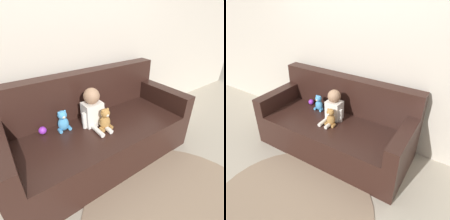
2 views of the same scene
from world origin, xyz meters
TOP-DOWN VIEW (x-y plane):
  - ground_plane at (0.00, 0.00)m, footprint 12.00×12.00m
  - wall_back at (0.00, 0.55)m, footprint 8.00×0.05m
  - couch at (0.00, 0.06)m, footprint 2.08×0.92m
  - person_baby at (-0.05, 0.07)m, footprint 0.28×0.37m
  - teddy_bear_brown at (0.01, -0.09)m, footprint 0.14×0.11m
  - plush_toy_side at (-0.36, 0.15)m, footprint 0.14×0.11m
  - toy_ball at (-0.56, 0.22)m, footprint 0.08×0.08m

SIDE VIEW (x-z plane):
  - ground_plane at x=0.00m, z-range 0.00..0.00m
  - couch at x=0.00m, z-range -0.16..0.83m
  - toy_ball at x=-0.56m, z-range 0.46..0.54m
  - plush_toy_side at x=-0.36m, z-range 0.45..0.69m
  - teddy_bear_brown at x=0.01m, z-range 0.45..0.70m
  - person_baby at x=-0.05m, z-range 0.44..0.87m
  - wall_back at x=0.00m, z-range 0.00..2.60m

